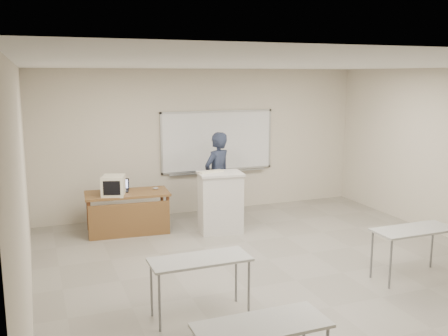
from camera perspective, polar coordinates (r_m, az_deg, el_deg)
name	(u,v)px	position (r m, az deg, el deg)	size (l,w,h in m)	color
floor	(296,281)	(7.33, 8.23, -12.64)	(7.00, 8.00, 0.01)	gray
whiteboard	(218,142)	(10.57, -0.73, 3.01)	(2.48, 0.10, 1.31)	white
student_desks	(356,270)	(6.03, 14.82, -11.20)	(4.40, 2.20, 0.73)	#A2A49D
instructor_desk	(129,204)	(9.28, -10.86, -4.07)	(1.51, 0.76, 0.75)	brown
podium	(220,202)	(9.22, -0.43, -3.93)	(0.79, 0.58, 1.12)	silver
crt_monitor	(114,185)	(9.15, -12.46, -1.96)	(0.39, 0.44, 0.37)	beige
laptop	(120,188)	(9.46, -11.80, -2.28)	(0.29, 0.27, 0.22)	black
mouse	(156,188)	(9.49, -7.82, -2.31)	(0.11, 0.07, 0.04)	#95979D
keyboard	(211,172)	(9.11, -1.49, -0.42)	(0.47, 0.16, 0.03)	beige
presenter	(217,177)	(9.85, -0.77, -1.03)	(0.65, 0.43, 1.78)	black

